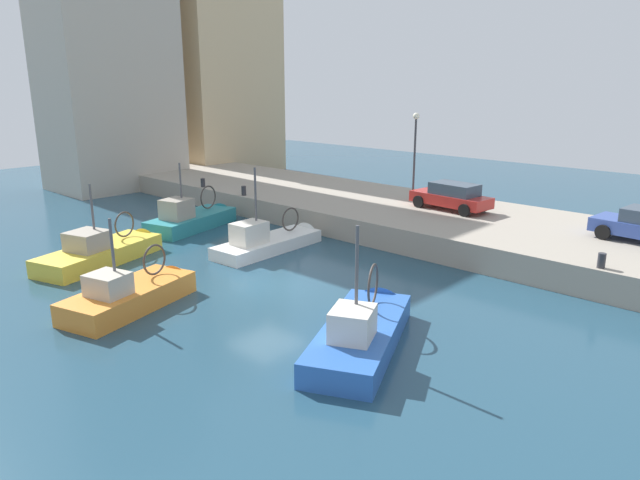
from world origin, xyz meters
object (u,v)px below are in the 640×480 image
object	(u,v)px
fishing_boat_orange	(137,302)
mooring_bollard_mid	(244,191)
fishing_boat_teal	(196,224)
quay_streetlamp	(415,142)
mooring_bollard_south	(602,261)
fishing_boat_blue	(363,339)
fishing_boat_white	(273,246)
fishing_boat_yellow	(107,258)
mooring_bollard_north	(203,183)
parked_car_red	(452,196)

from	to	relation	value
fishing_boat_orange	mooring_bollard_mid	xyz separation A→B (m)	(11.79, 8.15, 1.38)
fishing_boat_teal	quay_streetlamp	size ratio (longest dim) A/B	1.32
fishing_boat_teal	mooring_bollard_south	size ratio (longest dim) A/B	11.60
fishing_boat_blue	fishing_boat_white	bearing A→B (deg)	62.10
fishing_boat_blue	fishing_boat_yellow	size ratio (longest dim) A/B	1.01
fishing_boat_blue	fishing_boat_white	distance (m)	10.81
fishing_boat_blue	mooring_bollard_mid	xyz separation A→B (m)	(8.71, 16.02, 1.37)
mooring_bollard_mid	mooring_bollard_north	world-z (taller)	same
fishing_boat_blue	parked_car_red	xyz separation A→B (m)	(13.55, 5.05, 1.82)
fishing_boat_teal	mooring_bollard_mid	xyz separation A→B (m)	(3.68, 0.27, 1.33)
fishing_boat_yellow	parked_car_red	distance (m)	17.19
fishing_boat_blue	mooring_bollard_north	bearing A→B (deg)	66.49
parked_car_red	mooring_bollard_north	xyz separation A→B (m)	(-4.84, 14.97, -0.45)
fishing_boat_blue	quay_streetlamp	world-z (taller)	quay_streetlamp
fishing_boat_yellow	fishing_boat_teal	distance (m)	6.64
mooring_bollard_south	fishing_boat_orange	bearing A→B (deg)	134.84
mooring_bollard_north	quay_streetlamp	size ratio (longest dim) A/B	0.11
fishing_boat_white	fishing_boat_orange	bearing A→B (deg)	-168.31
fishing_boat_white	mooring_bollard_north	bearing A→B (deg)	70.77
fishing_boat_orange	mooring_bollard_north	world-z (taller)	fishing_boat_orange
mooring_bollard_south	mooring_bollard_north	size ratio (longest dim) A/B	1.00
fishing_boat_yellow	fishing_boat_blue	bearing A→B (deg)	-84.75
parked_car_red	mooring_bollard_north	distance (m)	15.74
mooring_bollard_mid	fishing_boat_yellow	bearing A→B (deg)	-166.32
parked_car_red	mooring_bollard_south	size ratio (longest dim) A/B	7.89
fishing_boat_teal	mooring_bollard_south	bearing A→B (deg)	-79.44
mooring_bollard_mid	quay_streetlamp	bearing A→B (deg)	-54.85
quay_streetlamp	fishing_boat_orange	bearing A→B (deg)	-179.60
fishing_boat_orange	quay_streetlamp	bearing A→B (deg)	0.40
mooring_bollard_south	quay_streetlamp	world-z (taller)	quay_streetlamp
fishing_boat_white	quay_streetlamp	size ratio (longest dim) A/B	1.36
parked_car_red	mooring_bollard_north	world-z (taller)	parked_car_red
fishing_boat_white	fishing_boat_teal	size ratio (longest dim) A/B	1.03
fishing_boat_teal	mooring_bollard_mid	bearing A→B (deg)	4.25
fishing_boat_orange	mooring_bollard_south	distance (m)	16.77
mooring_bollard_south	mooring_bollard_north	xyz separation A→B (m)	(0.00, 24.00, 0.00)
quay_streetlamp	mooring_bollard_south	bearing A→B (deg)	-115.26
fishing_boat_white	fishing_boat_yellow	bearing A→B (deg)	147.36
fishing_boat_orange	parked_car_red	world-z (taller)	fishing_boat_orange
fishing_boat_orange	fishing_boat_blue	bearing A→B (deg)	-68.65
fishing_boat_teal	mooring_bollard_north	world-z (taller)	fishing_boat_teal
fishing_boat_teal	parked_car_red	xyz separation A→B (m)	(8.52, -10.70, 1.78)
fishing_boat_orange	fishing_boat_teal	xyz separation A→B (m)	(8.11, 7.87, 0.05)
fishing_boat_yellow	mooring_bollard_north	world-z (taller)	fishing_boat_yellow
fishing_boat_white	parked_car_red	xyz separation A→B (m)	(8.50, -4.51, 1.78)
fishing_boat_white	mooring_bollard_north	xyz separation A→B (m)	(3.65, 10.46, 1.33)
fishing_boat_yellow	fishing_boat_teal	size ratio (longest dim) A/B	1.07
fishing_boat_yellow	fishing_boat_white	world-z (taller)	fishing_boat_white
parked_car_red	quay_streetlamp	world-z (taller)	quay_streetlamp
fishing_boat_white	fishing_boat_teal	xyz separation A→B (m)	(-0.03, 6.19, 0.00)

